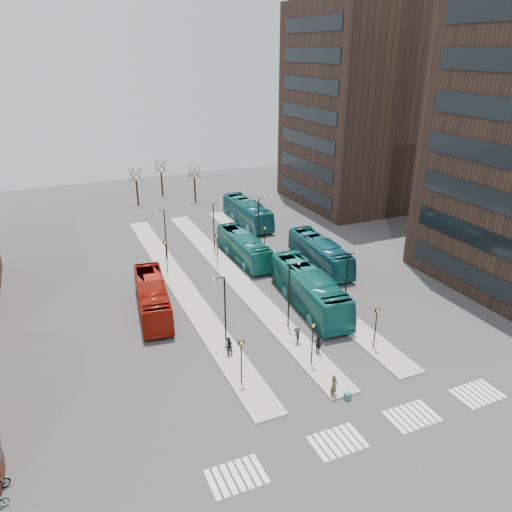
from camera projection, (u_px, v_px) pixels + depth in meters
name	position (u px, v px, depth m)	size (l,w,h in m)	color
ground	(389.00, 482.00, 29.05)	(160.00, 160.00, 0.00)	#313133
island_left	(181.00, 286.00, 52.87)	(2.50, 45.00, 0.15)	gray
island_mid	(234.00, 276.00, 55.10)	(2.50, 45.00, 0.15)	gray
island_right	(282.00, 268.00, 57.34)	(2.50, 45.00, 0.15)	gray
suitcase	(348.00, 396.00, 35.80)	(0.44, 0.35, 0.55)	navy
red_bus	(152.00, 297.00, 47.29)	(2.64, 11.30, 3.15)	maroon
teal_bus_a	(309.00, 289.00, 48.30)	(3.10, 13.25, 3.69)	#13605C
teal_bus_b	(244.00, 247.00, 59.19)	(2.66, 11.36, 3.16)	#146562
teal_bus_c	(320.00, 253.00, 57.39)	(2.74, 11.70, 3.26)	#124F5B
teal_bus_d	(247.00, 212.00, 71.36)	(2.85, 12.18, 3.39)	#12535D
traveller	(334.00, 386.00, 35.81)	(0.68, 0.45, 1.87)	#444328
commuter_a	(228.00, 347.00, 40.70)	(0.83, 0.65, 1.71)	black
commuter_b	(318.00, 345.00, 40.89)	(1.03, 0.43, 1.76)	black
commuter_c	(297.00, 336.00, 42.36)	(1.00, 0.58, 1.55)	black
crosswalk_stripes	(373.00, 429.00, 33.07)	(22.35, 2.40, 0.01)	silver
tower_far	(365.00, 107.00, 77.41)	(20.12, 20.00, 30.00)	#30221A
sign_poles	(256.00, 283.00, 48.14)	(12.45, 22.12, 3.65)	black
lamp_posts	(246.00, 252.00, 52.30)	(14.04, 20.24, 6.12)	black
bare_trees	(165.00, 184.00, 81.92)	(10.97, 8.14, 5.90)	black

